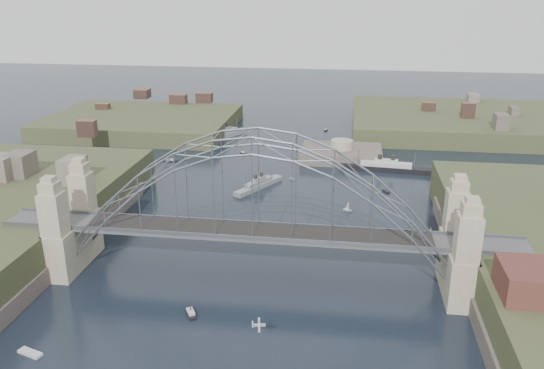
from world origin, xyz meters
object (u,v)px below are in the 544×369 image
Objects in this scene: fort_island at (341,160)px; naval_cruiser_near at (259,185)px; ocean_liner at (386,168)px; bridge at (256,208)px; naval_cruiser_far at (225,134)px.

fort_island reaches higher than naval_cruiser_near.
ocean_liner is at bearing -37.73° from fort_island.
fort_island is 1.45× the size of naval_cruiser_near.
bridge reaches higher than naval_cruiser_far.
bridge is 5.10× the size of naval_cruiser_far.
bridge is at bearing -81.06° from naval_cruiser_near.
bridge is 3.82× the size of fort_island.
naval_cruiser_near is (-6.81, 43.27, -11.58)m from bridge.
naval_cruiser_far is at bearing 105.78° from bridge.
bridge is 72.14m from fort_island.
naval_cruiser_far is at bearing 111.88° from naval_cruiser_near.
ocean_liner is (23.77, 60.90, -11.42)m from bridge.
fort_island is at bearing -26.91° from naval_cruiser_far.
ocean_liner reaches higher than naval_cruiser_near.
fort_island is at bearing 80.27° from bridge.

